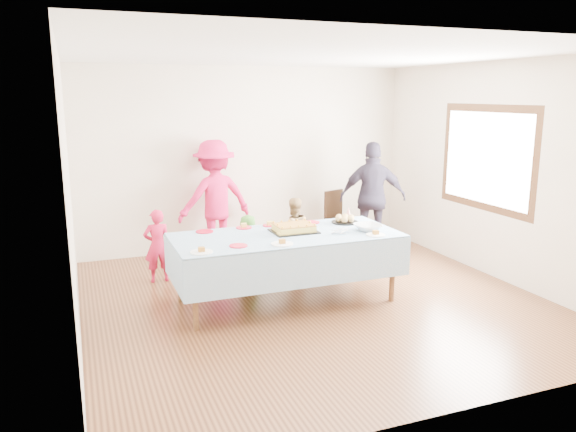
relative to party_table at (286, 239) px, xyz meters
name	(u,v)px	position (x,y,z in m)	size (l,w,h in m)	color
ground	(313,300)	(0.30, -0.08, -0.72)	(5.00, 5.00, 0.00)	#472614
room_walls	(319,144)	(0.36, -0.07, 1.05)	(5.04, 5.04, 2.72)	beige
party_table	(286,239)	(0.00, 0.00, 0.00)	(2.50, 1.10, 0.78)	#52301C
birthday_cake	(294,228)	(0.12, 0.07, 0.10)	(0.50, 0.38, 0.09)	black
rolls_tray	(345,220)	(0.86, 0.28, 0.10)	(0.32, 0.32, 0.10)	black
punch_bowl	(368,227)	(0.93, -0.16, 0.09)	(0.30, 0.30, 0.07)	silver
party_hat	(348,213)	(1.00, 0.45, 0.13)	(0.09, 0.09, 0.15)	silver
fork_pile	(340,230)	(0.58, -0.17, 0.09)	(0.24, 0.18, 0.07)	white
plate_red_far_a	(204,231)	(-0.82, 0.43, 0.06)	(0.20, 0.20, 0.01)	red
plate_red_far_b	(244,228)	(-0.35, 0.46, 0.06)	(0.19, 0.19, 0.01)	red
plate_red_far_c	(270,225)	(-0.04, 0.45, 0.06)	(0.16, 0.16, 0.01)	red
plate_red_far_d	(312,222)	(0.49, 0.42, 0.06)	(0.19, 0.19, 0.01)	red
plate_red_near	(238,246)	(-0.63, -0.29, 0.06)	(0.19, 0.19, 0.01)	red
plate_white_left	(202,252)	(-1.03, -0.39, 0.06)	(0.22, 0.22, 0.01)	white
plate_white_mid	(282,244)	(-0.19, -0.38, 0.06)	(0.23, 0.23, 0.01)	white
plate_white_right	(376,235)	(0.90, -0.40, 0.06)	(0.21, 0.21, 0.01)	white
dining_chair	(338,215)	(1.59, 1.94, -0.25)	(0.48, 0.48, 0.86)	black
toddler_left	(157,246)	(-1.24, 1.22, -0.26)	(0.34, 0.22, 0.92)	#CE1943
toddler_mid	(248,248)	(-0.19, 0.82, -0.30)	(0.41, 0.27, 0.84)	#407E2A
toddler_right	(293,233)	(0.56, 1.19, -0.25)	(0.46, 0.36, 0.95)	#AA824F
adult_left	(215,198)	(-0.28, 2.12, 0.11)	(1.08, 0.62, 1.67)	#DA1B56
adult_right	(373,198)	(1.92, 1.46, 0.09)	(0.96, 0.40, 1.63)	#2D2735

